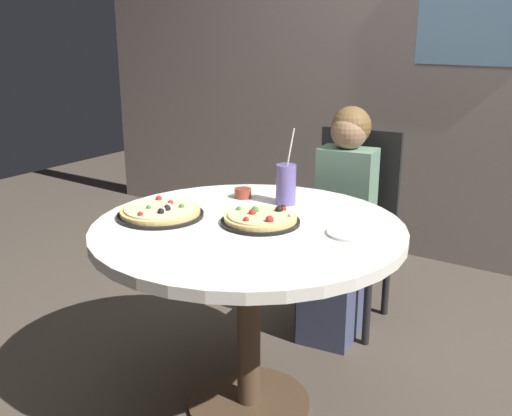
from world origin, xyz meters
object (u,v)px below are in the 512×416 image
diner_child (340,236)px  dining_table (248,253)px  pizza_cheese (161,212)px  pizza_veggie (261,219)px  chair_wooden (352,216)px  sauce_bowl (243,193)px  plate_small (353,233)px  soda_cup (286,184)px

diner_child → dining_table: bearing=-90.7°
pizza_cheese → pizza_veggie: bearing=21.9°
chair_wooden → pizza_cheese: bearing=-107.0°
sauce_bowl → plate_small: bearing=-15.3°
soda_cup → sauce_bowl: soda_cup is taller
dining_table → pizza_veggie: bearing=53.5°
dining_table → chair_wooden: chair_wooden is taller
dining_table → plate_small: plate_small is taller
soda_cup → chair_wooden: bearing=89.0°
chair_wooden → pizza_veggie: 0.92m
diner_child → plate_small: (0.35, -0.63, 0.27)m
pizza_cheese → soda_cup: soda_cup is taller
dining_table → sauce_bowl: 0.37m
pizza_veggie → plate_small: size_ratio=1.60×
soda_cup → sauce_bowl: bearing=-172.4°
dining_table → diner_child: 0.76m
chair_wooden → pizza_cheese: size_ratio=2.94×
pizza_veggie → plate_small: (0.33, 0.08, -0.01)m
dining_table → sauce_bowl: sauce_bowl is taller
diner_child → pizza_veggie: bearing=-88.5°
dining_table → diner_child: bearing=89.3°
chair_wooden → plate_small: chair_wooden is taller
diner_child → pizza_cheese: 0.95m
chair_wooden → soda_cup: 0.70m
diner_child → pizza_veggie: (0.02, -0.71, 0.28)m
dining_table → pizza_veggie: pizza_veggie is taller
sauce_bowl → chair_wooden: bearing=72.8°
pizza_cheese → plate_small: pizza_cheese is taller
plate_small → diner_child: bearing=118.9°
pizza_cheese → sauce_bowl: (0.11, 0.38, 0.00)m
chair_wooden → sauce_bowl: chair_wooden is taller
dining_table → chair_wooden: size_ratio=1.19×
dining_table → soda_cup: 0.35m
chair_wooden → pizza_veggie: size_ratio=3.31×
diner_child → plate_small: 0.77m
dining_table → pizza_cheese: bearing=-162.3°
sauce_bowl → plate_small: 0.59m
plate_small → pizza_cheese: bearing=-162.1°
plate_small → soda_cup: bearing=154.3°
sauce_bowl → pizza_cheese: bearing=-106.6°
pizza_veggie → sauce_bowl: 0.34m
pizza_veggie → soda_cup: soda_cup is taller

